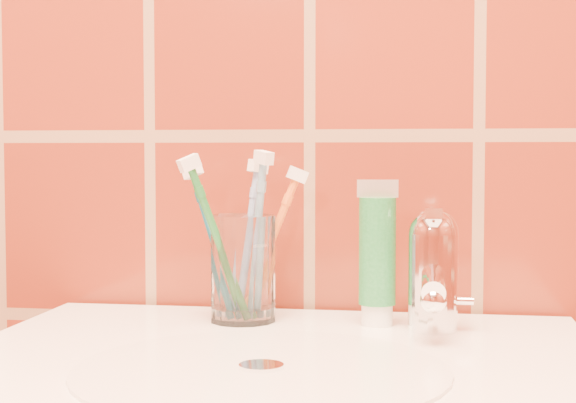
# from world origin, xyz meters

# --- Properties ---
(glass_tumbler) EXTENTS (0.09, 0.09, 0.11)m
(glass_tumbler) POSITION_xyz_m (-0.06, 1.11, 0.90)
(glass_tumbler) COLOR white
(glass_tumbler) RESTS_ON pedestal_sink
(toothpaste_tube) EXTENTS (0.04, 0.04, 0.15)m
(toothpaste_tube) POSITION_xyz_m (0.08, 1.11, 0.92)
(toothpaste_tube) COLOR white
(toothpaste_tube) RESTS_ON pedestal_sink
(faucet) EXTENTS (0.05, 0.11, 0.12)m
(faucet) POSITION_xyz_m (0.14, 1.09, 0.91)
(faucet) COLOR white
(faucet) RESTS_ON pedestal_sink
(toothbrush_0) EXTENTS (0.14, 0.12, 0.18)m
(toothbrush_0) POSITION_xyz_m (-0.09, 1.12, 0.93)
(toothbrush_0) COLOR #0C4F68
(toothbrush_0) RESTS_ON glass_tumbler
(toothbrush_1) EXTENTS (0.08, 0.09, 0.18)m
(toothbrush_1) POSITION_xyz_m (-0.06, 1.13, 0.93)
(toothbrush_1) COLOR #7D9EDE
(toothbrush_1) RESTS_ON glass_tumbler
(toothbrush_2) EXTENTS (0.08, 0.08, 0.19)m
(toothbrush_2) POSITION_xyz_m (-0.04, 1.11, 0.94)
(toothbrush_2) COLOR #6C9CC0
(toothbrush_2) RESTS_ON glass_tumbler
(toothbrush_3) EXTENTS (0.11, 0.10, 0.17)m
(toothbrush_3) POSITION_xyz_m (-0.03, 1.13, 0.93)
(toothbrush_3) COLOR orange
(toothbrush_3) RESTS_ON glass_tumbler
(toothbrush_4) EXTENTS (0.14, 0.13, 0.19)m
(toothbrush_4) POSITION_xyz_m (-0.08, 1.09, 0.93)
(toothbrush_4) COLOR #1C6A2D
(toothbrush_4) RESTS_ON glass_tumbler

